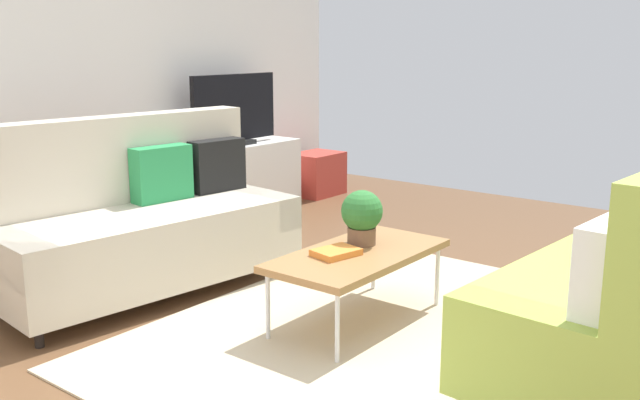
# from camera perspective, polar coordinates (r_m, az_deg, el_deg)

# --- Properties ---
(ground_plane) EXTENTS (7.68, 7.68, 0.00)m
(ground_plane) POSITION_cam_1_polar(r_m,az_deg,el_deg) (4.01, 2.36, -10.37)
(ground_plane) COLOR brown
(wall_far) EXTENTS (6.40, 0.12, 2.90)m
(wall_far) POSITION_cam_1_polar(r_m,az_deg,el_deg) (5.79, -20.97, 10.66)
(wall_far) COLOR white
(wall_far) RESTS_ON ground_plane
(area_rug) EXTENTS (2.90, 2.20, 0.01)m
(area_rug) POSITION_cam_1_polar(r_m,az_deg,el_deg) (3.97, 4.99, -10.57)
(area_rug) COLOR beige
(area_rug) RESTS_ON ground_plane
(couch_beige) EXTENTS (1.99, 1.06, 1.10)m
(couch_beige) POSITION_cam_1_polar(r_m,az_deg,el_deg) (4.66, -14.07, -1.66)
(couch_beige) COLOR beige
(couch_beige) RESTS_ON ground_plane
(coffee_table) EXTENTS (1.10, 0.56, 0.42)m
(coffee_table) POSITION_cam_1_polar(r_m,az_deg,el_deg) (3.98, 3.08, -4.55)
(coffee_table) COLOR #9E7042
(coffee_table) RESTS_ON ground_plane
(tv_console) EXTENTS (1.40, 0.44, 0.64)m
(tv_console) POSITION_cam_1_polar(r_m,az_deg,el_deg) (6.62, -6.87, 1.69)
(tv_console) COLOR silver
(tv_console) RESTS_ON ground_plane
(tv) EXTENTS (1.00, 0.20, 0.64)m
(tv) POSITION_cam_1_polar(r_m,az_deg,el_deg) (6.52, -6.89, 7.13)
(tv) COLOR black
(tv) RESTS_ON tv_console
(storage_trunk) EXTENTS (0.52, 0.40, 0.44)m
(storage_trunk) POSITION_cam_1_polar(r_m,az_deg,el_deg) (7.38, -0.25, 2.12)
(storage_trunk) COLOR #B2382D
(storage_trunk) RESTS_ON ground_plane
(potted_plant) EXTENTS (0.24, 0.24, 0.32)m
(potted_plant) POSITION_cam_1_polar(r_m,az_deg,el_deg) (4.07, 3.38, -1.22)
(potted_plant) COLOR brown
(potted_plant) RESTS_ON coffee_table
(table_book_0) EXTENTS (0.27, 0.23, 0.04)m
(table_book_0) POSITION_cam_1_polar(r_m,az_deg,el_deg) (3.90, 1.30, -4.22)
(table_book_0) COLOR orange
(table_book_0) RESTS_ON coffee_table
(vase_0) EXTENTS (0.13, 0.13, 0.19)m
(vase_0) POSITION_cam_1_polar(r_m,az_deg,el_deg) (6.20, -11.09, 4.71)
(vase_0) COLOR #4C72B2
(vase_0) RESTS_ON tv_console
(vase_1) EXTENTS (0.09, 0.09, 0.19)m
(vase_1) POSITION_cam_1_polar(r_m,az_deg,el_deg) (6.33, -9.78, 4.90)
(vase_1) COLOR #B24C4C
(vase_1) RESTS_ON tv_console
(bottle_0) EXTENTS (0.05, 0.05, 0.19)m
(bottle_0) POSITION_cam_1_polar(r_m,az_deg,el_deg) (6.36, -8.26, 4.99)
(bottle_0) COLOR gold
(bottle_0) RESTS_ON tv_console
(bottle_1) EXTENTS (0.06, 0.06, 0.15)m
(bottle_1) POSITION_cam_1_polar(r_m,az_deg,el_deg) (6.43, -7.61, 4.91)
(bottle_1) COLOR #3F8C4C
(bottle_1) RESTS_ON tv_console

